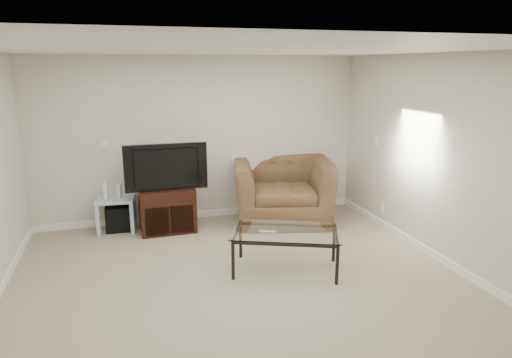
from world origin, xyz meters
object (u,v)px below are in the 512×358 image
object	(u,v)px
television	(165,165)
side_table	(117,213)
coffee_table	(286,251)
subwoofer	(120,218)
recliner	(283,180)
tv_stand	(167,209)

from	to	relation	value
television	side_table	distance (m)	1.05
television	coffee_table	size ratio (longest dim) A/B	0.86
side_table	subwoofer	xyz separation A→B (m)	(0.03, 0.02, -0.07)
subwoofer	recliner	size ratio (longest dim) A/B	0.26
side_table	recliner	world-z (taller)	recliner
side_table	subwoofer	size ratio (longest dim) A/B	1.36
subwoofer	coffee_table	xyz separation A→B (m)	(1.87, -2.00, 0.07)
tv_stand	side_table	xyz separation A→B (m)	(-0.71, 0.23, -0.08)
coffee_table	television	bearing A→B (deg)	124.81
television	coffee_table	xyz separation A→B (m)	(1.19, -1.72, -0.74)
recliner	coffee_table	distance (m)	1.86
subwoofer	coffee_table	world-z (taller)	coffee_table
tv_stand	television	xyz separation A→B (m)	(0.00, -0.03, 0.65)
side_table	coffee_table	world-z (taller)	side_table
tv_stand	television	bearing A→B (deg)	-90.00
tv_stand	recliner	world-z (taller)	recliner
television	subwoofer	size ratio (longest dim) A/B	2.79
tv_stand	recliner	xyz separation A→B (m)	(1.77, -0.03, 0.31)
recliner	tv_stand	bearing A→B (deg)	-166.75
tv_stand	recliner	distance (m)	1.80
side_table	coffee_table	bearing A→B (deg)	-46.14
tv_stand	subwoofer	world-z (taller)	tv_stand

